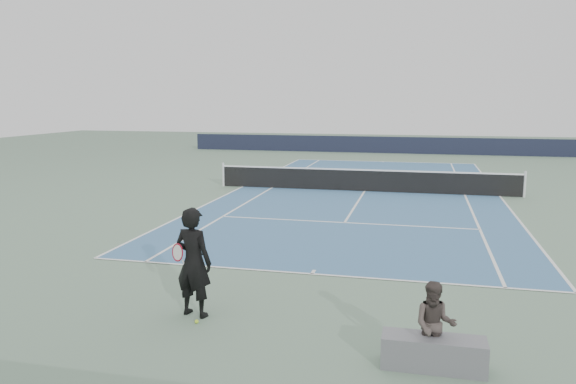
% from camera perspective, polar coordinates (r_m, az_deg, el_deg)
% --- Properties ---
extents(ground, '(80.00, 80.00, 0.00)m').
position_cam_1_polar(ground, '(24.28, 7.79, 0.06)').
color(ground, slate).
extents(court_surface, '(10.97, 23.77, 0.01)m').
position_cam_1_polar(court_surface, '(24.28, 7.79, 0.07)').
color(court_surface, '#3D6891').
rests_on(court_surface, ground).
extents(tennis_net, '(12.90, 0.10, 1.07)m').
position_cam_1_polar(tennis_net, '(24.20, 7.82, 1.24)').
color(tennis_net, silver).
rests_on(tennis_net, ground).
extents(windscreen_far, '(30.00, 0.25, 1.20)m').
position_cam_1_polar(windscreen_far, '(41.93, 10.24, 4.73)').
color(windscreen_far, black).
rests_on(windscreen_far, ground).
extents(tennis_player, '(0.88, 0.70, 2.01)m').
position_cam_1_polar(tennis_player, '(10.32, -9.59, -7.02)').
color(tennis_player, black).
rests_on(tennis_player, ground).
extents(tennis_ball, '(0.07, 0.07, 0.07)m').
position_cam_1_polar(tennis_ball, '(10.27, -9.27, -12.85)').
color(tennis_ball, '#B4D92C').
rests_on(tennis_ball, ground).
extents(spectator_bench, '(1.51, 0.51, 1.32)m').
position_cam_1_polar(spectator_bench, '(8.70, 14.62, -14.16)').
color(spectator_bench, slate).
rests_on(spectator_bench, ground).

